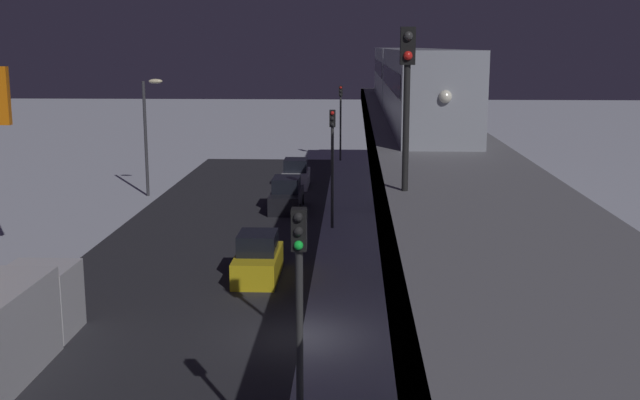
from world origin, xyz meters
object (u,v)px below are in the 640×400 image
Objects in this scene: sedan_yellow at (258,260)px; traffic_light_near at (299,309)px; sedan_white at (296,175)px; traffic_light_far at (341,112)px; sedan_black at (286,196)px; traffic_light_mid at (332,151)px; subway_train at (408,78)px; rail_signal at (407,80)px; box_truck at (4,325)px.

sedan_yellow is 16.69m from traffic_light_near.
traffic_light_far reaches higher than sedan_white.
traffic_light_far is at bearing 82.03° from sedan_black.
sedan_black is at bearing -58.93° from traffic_light_mid.
rail_signal is (1.79, 25.76, 0.95)m from subway_train.
traffic_light_far is at bearing -87.11° from rail_signal.
rail_signal reaches higher than traffic_light_far.
sedan_white is at bearing -81.31° from rail_signal.
traffic_light_mid is at bearing -90.00° from traffic_light_near.
traffic_light_far is (-2.90, -12.97, 3.40)m from sedan_white.
subway_train is at bearing -9.92° from sedan_black.
traffic_light_near is (-2.90, 38.08, 3.40)m from sedan_white.
sedan_black is 14.25m from sedan_yellow.
subway_train reaches higher than box_truck.
traffic_light_mid reaches higher than sedan_black.
sedan_white is 13.71m from traffic_light_far.
subway_train is 29.63m from traffic_light_near.
traffic_light_near is at bearing 90.00° from traffic_light_mid.
traffic_light_mid and traffic_light_far have the same top height.
rail_signal is 0.62× the size of traffic_light_near.
traffic_light_far reaches higher than box_truck.
traffic_light_near is (-2.90, 16.08, 3.40)m from sedan_yellow.
sedan_black is at bearing -78.87° from rail_signal.
sedan_white is at bearing 90.00° from sedan_black.
sedan_white is 0.63× the size of traffic_light_near.
subway_train is at bearing 61.35° from sedan_yellow.
rail_signal reaches higher than subway_train.
sedan_yellow is at bearing 72.92° from traffic_light_mid.
box_truck is (6.60, 23.97, 0.56)m from sedan_black.
traffic_light_near is at bearing -79.78° from sedan_yellow.
traffic_light_mid is (4.21, 3.57, -3.76)m from subway_train.
box_truck is at bearing -33.81° from traffic_light_near.
traffic_light_far is at bearing -90.00° from traffic_light_mid.
rail_signal reaches higher than sedan_yellow.
subway_train is 4.98× the size of box_truck.
rail_signal is 22.82m from traffic_light_mid.
subway_train is 9.22× the size of rail_signal.
subway_train is 9.20× the size of sedan_white.
sedan_white is at bearing -85.64° from traffic_light_near.
sedan_yellow is 10.44m from traffic_light_mid.
rail_signal is 1.00× the size of sedan_white.
traffic_light_mid is at bearing 72.92° from sedan_yellow.
traffic_light_far is (4.21, -21.95, -3.76)m from subway_train.
subway_train is 5.76× the size of traffic_light_near.
subway_train is 25.84m from rail_signal.
traffic_light_mid reaches higher than sedan_white.
box_truck is at bearing 58.91° from subway_train.
traffic_light_far is at bearing -90.00° from traffic_light_near.
traffic_light_mid reaches higher than sedan_yellow.
traffic_light_near and traffic_light_mid have the same top height.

